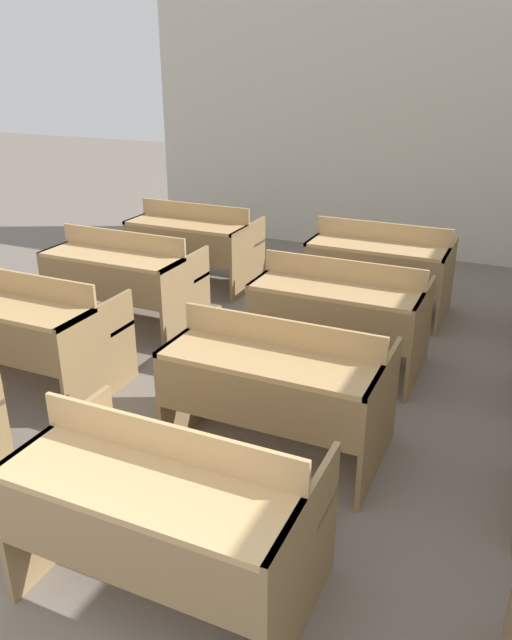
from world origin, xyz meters
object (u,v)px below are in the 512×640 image
at_px(bench_back_center, 379,265).
at_px(bench_second_center, 278,382).
at_px(bench_second_left, 25,326).
at_px(bench_back_left, 194,241).
at_px(bench_front_center, 167,506).
at_px(bench_third_left, 123,275).
at_px(bench_third_center, 340,310).

bearing_deg(bench_back_center, bench_second_center, -89.77).
distance_m(bench_second_left, bench_second_center, 1.88).
bearing_deg(bench_second_left, bench_back_left, 90.36).
xyz_separation_m(bench_front_center, bench_second_left, (-1.87, 1.19, 0.00)).
relative_size(bench_second_center, bench_back_center, 1.00).
bearing_deg(bench_second_left, bench_back_center, 51.46).
height_order(bench_third_left, bench_third_center, same).
xyz_separation_m(bench_second_center, bench_back_left, (-1.89, 2.37, 0.00)).
bearing_deg(bench_second_center, bench_second_left, 179.26).
bearing_deg(bench_third_left, bench_third_center, -0.26).
height_order(bench_third_center, bench_back_left, same).
height_order(bench_front_center, bench_second_center, same).
height_order(bench_front_center, bench_third_center, same).
xyz_separation_m(bench_third_left, bench_third_center, (1.90, -0.01, 0.00)).
bearing_deg(bench_third_center, bench_back_left, 147.98).
height_order(bench_third_center, bench_back_center, same).
bearing_deg(bench_front_center, bench_back_left, 118.08).
distance_m(bench_front_center, bench_back_center, 3.54).
relative_size(bench_second_left, bench_back_center, 1.00).
xyz_separation_m(bench_second_left, bench_back_center, (1.87, 2.35, 0.00)).
height_order(bench_second_center, bench_back_left, same).
bearing_deg(bench_second_center, bench_back_left, 128.62).
distance_m(bench_front_center, bench_back_left, 4.01).
xyz_separation_m(bench_second_left, bench_third_left, (-0.03, 1.18, 0.00)).
height_order(bench_second_center, bench_third_center, same).
distance_m(bench_third_center, bench_back_center, 1.18).
bearing_deg(bench_front_center, bench_back_center, 90.03).
relative_size(bench_second_center, bench_back_left, 1.00).
bearing_deg(bench_back_left, bench_second_center, -51.38).
relative_size(bench_front_center, bench_back_center, 1.00).
relative_size(bench_second_center, bench_third_center, 1.00).
bearing_deg(bench_third_left, bench_front_center, -51.20).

